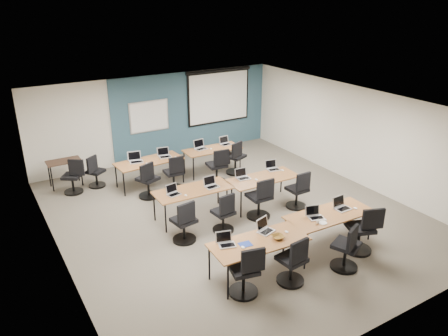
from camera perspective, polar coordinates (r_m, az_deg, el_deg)
floor at (r=10.75m, az=1.17°, el=-5.96°), size 8.00×9.00×0.02m
ceiling at (r=9.77m, az=1.29°, el=8.13°), size 8.00×9.00×0.02m
wall_back at (r=14.00m, az=-8.70°, el=6.52°), size 8.00×0.04×2.70m
wall_front at (r=7.21m, az=21.02°, el=-10.58°), size 8.00×0.04×2.70m
wall_left at (r=8.90m, az=-21.19°, el=-4.17°), size 0.04×9.00×2.70m
wall_right at (r=12.66m, az=16.77°, el=4.14°), size 0.04×9.00×2.70m
blue_accent_panel at (r=14.48m, az=-4.07°, el=7.24°), size 5.50×0.04×2.70m
whiteboard at (r=13.80m, az=-9.75°, el=6.66°), size 1.28×0.03×0.98m
projector_screen at (r=14.74m, az=-0.68°, el=9.71°), size 2.40×0.10×1.82m
training_table_front_left at (r=8.31m, az=4.57°, el=-9.76°), size 1.88×0.79×0.73m
training_table_front_right at (r=9.48m, az=13.63°, el=-6.04°), size 1.92×0.80×0.73m
training_table_mid_left at (r=10.32m, az=-4.05°, el=-3.03°), size 1.86×0.77×0.73m
training_table_mid_right at (r=10.97m, az=5.09°, el=-1.48°), size 1.83×0.76×0.73m
training_table_back_left at (r=12.19m, az=-9.73°, el=0.77°), size 1.85×0.77×0.73m
training_table_back_right at (r=12.93m, az=-1.52°, el=2.33°), size 1.71×0.71×0.73m
laptop_0 at (r=8.13m, az=0.23°, el=-9.61°), size 0.31×0.26×0.23m
mouse_0 at (r=8.07m, az=2.49°, el=-10.32°), size 0.07×0.10×0.03m
task_chair_0 at (r=7.94m, az=2.87°, el=-13.75°), size 0.54×0.54×1.01m
laptop_1 at (r=8.59m, az=5.35°, el=-7.83°), size 0.32×0.27×0.24m
mouse_1 at (r=8.61m, az=8.18°, el=-8.25°), size 0.09×0.11×0.03m
task_chair_1 at (r=8.29m, az=9.00°, el=-12.33°), size 0.52×0.52×1.00m
laptop_2 at (r=9.22m, az=11.78°, el=-6.01°), size 0.31×0.26×0.24m
mouse_2 at (r=9.18m, az=13.03°, el=-6.58°), size 0.09×0.12×0.04m
task_chair_2 at (r=8.88m, az=15.75°, el=-10.37°), size 0.57×0.54×1.02m
laptop_3 at (r=9.71m, az=15.08°, el=-4.78°), size 0.34×0.29×0.26m
mouse_3 at (r=9.80m, az=16.79°, el=-5.05°), size 0.09×0.12×0.04m
task_chair_3 at (r=9.52m, az=17.61°, el=-8.12°), size 0.60×0.57×1.05m
laptop_4 at (r=10.08m, az=-6.67°, el=-3.13°), size 0.30×0.25×0.23m
mouse_4 at (r=10.00m, az=-5.01°, el=-3.56°), size 0.08×0.10×0.03m
task_chair_4 at (r=9.46m, az=-5.17°, el=-7.41°), size 0.52×0.52×1.00m
laptop_5 at (r=10.40m, az=-1.69°, el=-2.14°), size 0.32×0.27×0.24m
mouse_5 at (r=10.37m, az=-0.89°, el=-2.50°), size 0.06×0.09×0.03m
task_chair_5 at (r=9.81m, az=0.02°, el=-6.27°), size 0.49×0.49×0.97m
laptop_6 at (r=10.86m, az=2.43°, el=-1.05°), size 0.32×0.27×0.24m
mouse_6 at (r=10.80m, az=4.24°, el=-1.51°), size 0.08×0.11×0.04m
task_chair_6 at (r=10.41m, az=4.76°, el=-4.36°), size 0.57×0.57×1.05m
laptop_7 at (r=11.45m, az=6.35°, el=0.09°), size 0.32×0.27×0.24m
mouse_7 at (r=11.42m, az=7.66°, el=-0.30°), size 0.07×0.10×0.03m
task_chair_7 at (r=11.00m, az=9.68°, el=-3.22°), size 0.51×0.51×0.99m
laptop_8 at (r=12.14m, az=-11.47°, el=1.11°), size 0.36×0.31×0.27m
mouse_8 at (r=11.93m, az=-9.99°, el=0.57°), size 0.07×0.11×0.04m
task_chair_8 at (r=11.54m, az=-9.89°, el=-1.92°), size 0.57×0.54×1.02m
laptop_9 at (r=12.38m, az=-7.80°, el=1.75°), size 0.33×0.28×0.25m
mouse_9 at (r=12.30m, az=-6.33°, el=1.44°), size 0.07×0.10×0.03m
task_chair_9 at (r=11.92m, az=-6.50°, el=-0.98°), size 0.51×0.51×0.99m
laptop_10 at (r=12.91m, az=-3.11°, el=2.80°), size 0.35×0.30×0.26m
mouse_10 at (r=12.87m, az=-1.71°, el=2.53°), size 0.08×0.11×0.03m
task_chair_10 at (r=12.22m, az=-0.81°, el=-0.12°), size 0.57×0.57×1.04m
laptop_11 at (r=13.26m, az=0.16°, el=3.35°), size 0.32×0.27×0.24m
mouse_11 at (r=13.15m, az=1.64°, el=2.96°), size 0.08×0.11×0.04m
task_chair_11 at (r=12.87m, az=1.54°, el=1.04°), size 0.58×0.56×1.03m
blue_mousepad at (r=8.17m, az=2.80°, el=-9.93°), size 0.26×0.22×0.01m
snack_bowl at (r=8.39m, az=7.05°, el=-8.93°), size 0.27×0.27×0.06m
snack_plate at (r=9.07m, az=12.77°, el=-6.99°), size 0.19×0.19×0.01m
coffee_cup at (r=9.01m, az=12.16°, el=-6.90°), size 0.06×0.06×0.05m
utility_table at (r=12.75m, az=-20.18°, el=0.49°), size 0.90×0.50×0.75m
spare_chair_a at (r=12.51m, az=-16.47°, el=-0.76°), size 0.53×0.46×0.95m
spare_chair_b at (r=12.31m, az=-19.05°, el=-1.38°), size 0.57×0.50×0.98m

